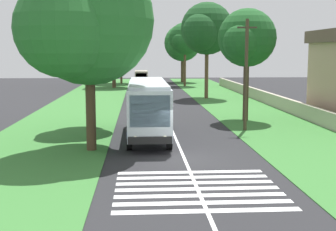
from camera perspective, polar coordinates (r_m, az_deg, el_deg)
name	(u,v)px	position (r m, az deg, el deg)	size (l,w,h in m)	color
ground	(185,160)	(24.47, 2.09, -5.46)	(160.00, 160.00, 0.00)	#262628
grass_verge_left	(69,120)	(39.53, -12.03, -0.52)	(120.00, 8.00, 0.04)	#387533
grass_verge_right	(263,118)	(40.51, 11.58, -0.31)	(120.00, 8.00, 0.04)	#387533
centre_line	(167,119)	(39.18, -0.08, -0.45)	(110.00, 0.16, 0.01)	silver
coach_bus	(148,105)	(30.48, -2.49, 1.26)	(11.16, 2.62, 3.73)	silver
zebra_crossing	(197,189)	(19.43, 3.63, -8.98)	(5.85, 6.80, 0.01)	silver
trailing_car_0	(143,98)	(50.82, -3.07, 2.18)	(4.30, 1.78, 1.43)	black
trailing_car_1	(144,94)	(56.19, -2.96, 2.71)	(4.30, 1.78, 1.43)	gold
trailing_car_2	(142,89)	(62.52, -3.25, 3.22)	(4.30, 1.78, 1.43)	#B21E1E
trailing_car_3	(142,85)	(71.23, -3.17, 3.78)	(4.30, 1.78, 1.43)	black
trailing_minibus_0	(141,77)	(78.78, -3.32, 4.80)	(6.00, 2.14, 2.53)	#BFB299
roadside_tree_left_0	(89,36)	(34.30, -9.65, 9.64)	(6.31, 5.10, 9.46)	brown
roadside_tree_left_1	(120,41)	(84.29, -5.97, 9.08)	(8.86, 7.12, 11.33)	brown
roadside_tree_left_2	(84,24)	(26.49, -10.27, 11.05)	(8.79, 7.30, 10.98)	#4C3826
roadside_tree_left_3	(113,48)	(74.49, -6.81, 8.26)	(8.81, 7.52, 10.24)	#4C3826
roadside_tree_right_0	(205,30)	(56.86, 4.61, 10.40)	(7.87, 6.29, 11.55)	brown
roadside_tree_right_1	(245,40)	(38.44, 9.50, 9.20)	(5.54, 4.70, 9.09)	#3D2D1E
roadside_tree_right_2	(184,40)	(77.80, 2.02, 9.30)	(6.34, 5.32, 10.48)	brown
roadside_tree_right_3	(182,44)	(87.40, 1.71, 8.79)	(7.92, 6.79, 10.71)	brown
utility_pole	(246,73)	(33.43, 9.58, 5.13)	(0.24, 1.40, 7.89)	#473828
roadside_wall	(284,104)	(46.15, 14.06, 1.39)	(70.00, 0.40, 1.25)	#B2A893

